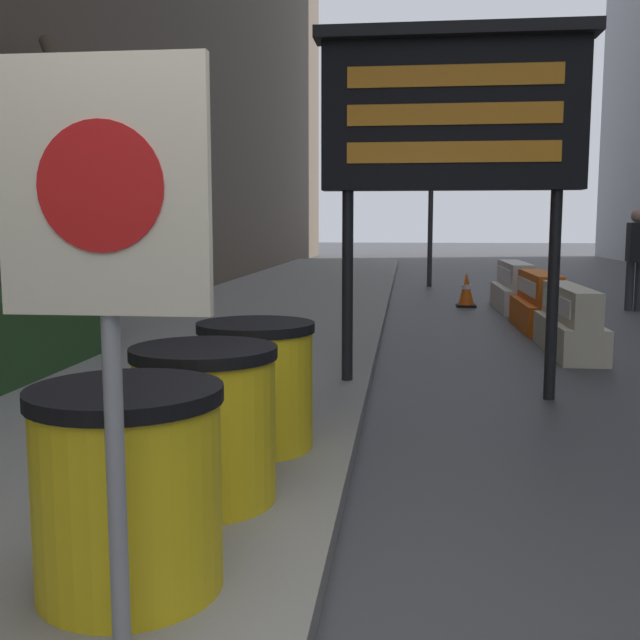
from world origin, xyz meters
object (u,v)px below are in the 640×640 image
at_px(jersey_barrier_orange_far, 539,304).
at_px(traffic_light_near_curb, 432,164).
at_px(jersey_barrier_cream, 569,324).
at_px(warning_sign, 105,240).
at_px(barrel_drum_middle, 205,424).
at_px(barrel_drum_back, 256,385).
at_px(barrel_drum_foreground, 128,488).
at_px(jersey_barrier_white, 514,289).
at_px(pedestrian_worker, 636,251).
at_px(traffic_cone_near, 466,290).
at_px(message_board, 453,116).

distance_m(jersey_barrier_orange_far, traffic_light_near_curb, 7.90).
bearing_deg(jersey_barrier_cream, warning_sign, -112.27).
bearing_deg(barrel_drum_middle, barrel_drum_back, 85.50).
bearing_deg(barrel_drum_foreground, jersey_barrier_cream, 65.13).
distance_m(warning_sign, jersey_barrier_white, 11.91).
bearing_deg(barrel_drum_middle, jersey_barrier_white, 73.75).
distance_m(barrel_drum_middle, warning_sign, 1.72).
relative_size(barrel_drum_back, warning_sign, 0.42).
bearing_deg(jersey_barrier_orange_far, barrel_drum_back, -113.34).
bearing_deg(barrel_drum_middle, pedestrian_worker, 63.72).
bearing_deg(traffic_light_near_curb, jersey_barrier_cream, -81.75).
bearing_deg(barrel_drum_middle, traffic_cone_near, 78.56).
bearing_deg(warning_sign, pedestrian_worker, 67.01).
xyz_separation_m(jersey_barrier_orange_far, traffic_cone_near, (-0.82, 2.90, -0.05)).
bearing_deg(traffic_cone_near, barrel_drum_back, -102.11).
relative_size(traffic_light_near_curb, pedestrian_worker, 2.29).
bearing_deg(message_board, traffic_cone_near, 84.28).
bearing_deg(barrel_drum_middle, jersey_barrier_cream, 61.87).
relative_size(message_board, jersey_barrier_orange_far, 1.67).
bearing_deg(traffic_cone_near, jersey_barrier_white, -25.53).
bearing_deg(pedestrian_worker, barrel_drum_foreground, -19.14).
distance_m(jersey_barrier_cream, traffic_light_near_curb, 9.86).
distance_m(message_board, traffic_cone_near, 7.77).
distance_m(traffic_cone_near, traffic_light_near_curb, 5.20).
xyz_separation_m(barrel_drum_middle, warning_sign, (0.10, -1.43, 0.96)).
distance_m(warning_sign, jersey_barrier_orange_far, 9.51).
bearing_deg(barrel_drum_back, traffic_cone_near, 77.89).
bearing_deg(pedestrian_worker, jersey_barrier_orange_far, -33.29).
distance_m(barrel_drum_middle, barrel_drum_back, 0.94).
height_order(barrel_drum_middle, message_board, message_board).
xyz_separation_m(barrel_drum_foreground, barrel_drum_middle, (0.05, 0.94, 0.00)).
distance_m(message_board, jersey_barrier_orange_far, 5.23).
bearing_deg(traffic_cone_near, jersey_barrier_cream, -80.67).
xyz_separation_m(barrel_drum_foreground, jersey_barrier_orange_far, (2.98, 8.51, -0.17)).
distance_m(jersey_barrier_cream, jersey_barrier_white, 4.59).
xyz_separation_m(jersey_barrier_orange_far, jersey_barrier_white, (-0.00, 2.51, 0.01)).
height_order(barrel_drum_middle, traffic_light_near_curb, traffic_light_near_curb).
bearing_deg(message_board, barrel_drum_middle, -114.36).
bearing_deg(pedestrian_worker, barrel_drum_middle, -20.90).
distance_m(barrel_drum_middle, message_board, 3.84).
height_order(barrel_drum_middle, jersey_barrier_cream, barrel_drum_middle).
bearing_deg(barrel_drum_middle, jersey_barrier_orange_far, 68.80).
bearing_deg(warning_sign, message_board, 74.10).
height_order(barrel_drum_foreground, traffic_light_near_curb, traffic_light_near_curb).
height_order(barrel_drum_back, jersey_barrier_white, barrel_drum_back).
height_order(barrel_drum_back, pedestrian_worker, pedestrian_worker).
xyz_separation_m(barrel_drum_foreground, jersey_barrier_white, (2.98, 11.02, -0.15)).
bearing_deg(traffic_light_near_curb, jersey_barrier_white, -74.20).
height_order(barrel_drum_foreground, traffic_cone_near, barrel_drum_foreground).
xyz_separation_m(jersey_barrier_cream, traffic_light_near_curb, (-1.36, 9.41, 2.62)).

